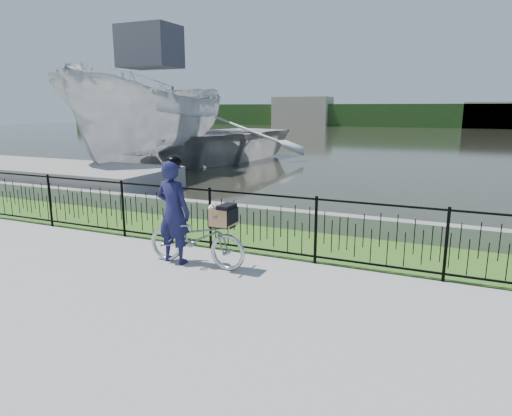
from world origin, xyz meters
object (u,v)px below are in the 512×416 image
at_px(cyclist, 173,210).
at_px(boat_near, 153,120).
at_px(dock, 36,174).
at_px(boat_far, 195,138).
at_px(bicycle_rig, 197,237).

relative_size(cyclist, boat_near, 0.18).
height_order(dock, boat_far, boat_far).
xyz_separation_m(cyclist, boat_far, (-7.23, 12.49, 0.23)).
distance_m(cyclist, boat_far, 14.43).
distance_m(dock, bicycle_rig, 10.41).
height_order(cyclist, boat_far, boat_far).
xyz_separation_m(dock, bicycle_rig, (9.25, -4.78, 0.13)).
relative_size(bicycle_rig, boat_near, 0.17).
xyz_separation_m(bicycle_rig, cyclist, (-0.44, -0.01, 0.41)).
bearing_deg(cyclist, boat_far, 120.09).
bearing_deg(bicycle_rig, dock, 152.68).
relative_size(dock, cyclist, 5.54).
xyz_separation_m(boat_near, boat_far, (-0.07, 3.26, -0.92)).
bearing_deg(boat_near, dock, -110.29).
bearing_deg(cyclist, bicycle_rig, 0.98).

